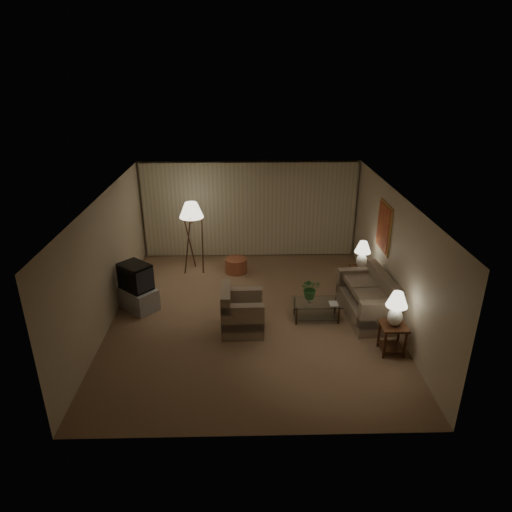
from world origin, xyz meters
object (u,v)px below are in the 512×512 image
Objects in this scene: table_lamp_far at (363,252)px; ottoman at (236,265)px; side_table_near at (393,334)px; tv_cabinet at (138,298)px; floor_lamp at (193,236)px; armchair at (242,313)px; table_lamp_near at (396,306)px; vase at (310,299)px; sofa at (367,300)px; crt_tv at (135,276)px; side_table_far at (360,275)px; coffee_table at (316,308)px.

table_lamp_far is 1.16× the size of ottoman.
side_table_near is 0.58× the size of tv_cabinet.
side_table_near is 0.32× the size of floor_lamp.
armchair is 3.39m from table_lamp_far.
table_lamp_near is 4.61× the size of vase.
crt_tv is (-5.05, 0.48, 0.40)m from sofa.
sofa is 12.62× the size of vase.
table_lamp_far is at bearing -153.43° from side_table_far.
side_table_far is 0.58× the size of tv_cabinet.
armchair is 2.57m from crt_tv.
side_table_near is 2.60m from side_table_far.
coffee_table reaches higher than ottoman.
side_table_near is 5.63m from floor_lamp.
table_lamp_near reaches higher than crt_tv.
sofa is 1.84× the size of tv_cabinet.
ottoman is at bearing 82.05° from tv_cabinet.
table_lamp_near reaches higher than side_table_far.
sofa is at bearing 96.34° from table_lamp_near.
coffee_table is 3.02m from ottoman.
tv_cabinet is 2.35m from floor_lamp.
floor_lamp is 3.76m from vase.
table_lamp_near is 5.52m from crt_tv.
sofa is at bearing 4.55° from vase.
table_lamp_far reaches higher than side_table_far.
table_lamp_far is at bearing -59.94° from armchair.
table_lamp_far is at bearing 43.84° from vase.
side_table_far reaches higher than coffee_table.
armchair is 1.13× the size of crt_tv.
table_lamp_near is at bearing -90.00° from side_table_far.
side_table_near is at bearing -90.00° from side_table_far.
sofa is 1.40m from table_lamp_far.
floor_lamp is 1.37m from ottoman.
floor_lamp is at bearing 138.56° from coffee_table.
table_lamp_far is 1.98m from coffee_table.
coffee_table is (1.59, 0.38, -0.10)m from armchair.
vase is at bearing 138.35° from side_table_near.
side_table_near is (0.15, -1.35, 0.02)m from sofa.
sofa is 4.71m from floor_lamp.
floor_lamp is at bearing 175.21° from ottoman.
side_table_far is 4.00× the size of vase.
table_lamp_near is (0.00, -2.60, 0.61)m from side_table_far.
table_lamp_near reaches higher than tv_cabinet.
side_table_far is 0.87× the size of table_lamp_near.
side_table_near is 0.60m from table_lamp_near.
side_table_far is at bearing 43.84° from vase.
tv_cabinet is at bearing -171.54° from side_table_far.
coffee_table is 3.99m from tv_cabinet.
tv_cabinet is (-5.20, 1.83, -0.76)m from table_lamp_near.
crt_tv is at bearing 66.63° from armchair.
armchair reaches higher than side_table_near.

